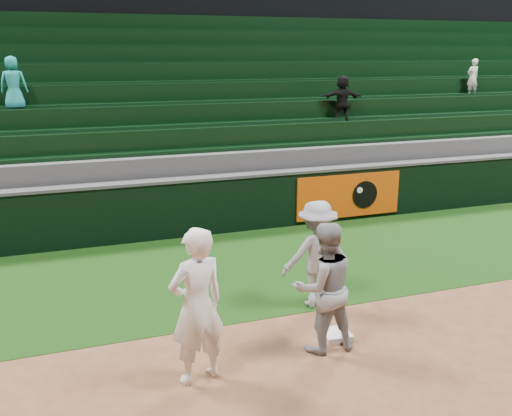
{
  "coord_description": "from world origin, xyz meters",
  "views": [
    {
      "loc": [
        -3.26,
        -6.24,
        3.78
      ],
      "look_at": [
        -0.23,
        2.3,
        1.3
      ],
      "focal_mm": 40.0,
      "sensor_mm": 36.0,
      "label": 1
    }
  ],
  "objects": [
    {
      "name": "ground",
      "position": [
        0.0,
        0.0,
        0.0
      ],
      "size": [
        70.0,
        70.0,
        0.0
      ],
      "primitive_type": "plane",
      "color": "brown",
      "rests_on": "ground"
    },
    {
      "name": "field_wall",
      "position": [
        0.03,
        5.2,
        0.63
      ],
      "size": [
        36.0,
        0.45,
        1.25
      ],
      "color": "black",
      "rests_on": "ground"
    },
    {
      "name": "baserunner",
      "position": [
        -0.18,
        -0.15,
        0.87
      ],
      "size": [
        0.85,
        0.67,
        1.74
      ],
      "primitive_type": "imported",
      "rotation": [
        0.0,
        0.0,
        3.13
      ],
      "color": "#91939B",
      "rests_on": "ground"
    },
    {
      "name": "stadium_seating",
      "position": [
        -0.0,
        8.97,
        1.7
      ],
      "size": [
        36.0,
        5.95,
        4.85
      ],
      "color": "#3E3E41",
      "rests_on": "ground"
    },
    {
      "name": "first_base",
      "position": [
        0.14,
        0.06,
        0.04
      ],
      "size": [
        0.39,
        0.39,
        0.08
      ],
      "primitive_type": "cube",
      "rotation": [
        0.0,
        0.0,
        -0.07
      ],
      "color": "white",
      "rests_on": "ground"
    },
    {
      "name": "base_coach",
      "position": [
        0.32,
        1.1,
        0.84
      ],
      "size": [
        1.09,
        0.66,
        1.65
      ],
      "primitive_type": "imported",
      "rotation": [
        0.0,
        0.0,
        3.1
      ],
      "color": "#91949D",
      "rests_on": "foul_grass"
    },
    {
      "name": "foul_grass",
      "position": [
        0.0,
        3.0,
        0.0
      ],
      "size": [
        36.0,
        4.2,
        0.01
      ],
      "primitive_type": "cube",
      "color": "black",
      "rests_on": "ground"
    },
    {
      "name": "first_baseman",
      "position": [
        -1.89,
        -0.32,
        0.95
      ],
      "size": [
        0.79,
        0.62,
        1.91
      ],
      "primitive_type": "imported",
      "rotation": [
        0.0,
        0.0,
        3.4
      ],
      "color": "white",
      "rests_on": "ground"
    }
  ]
}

